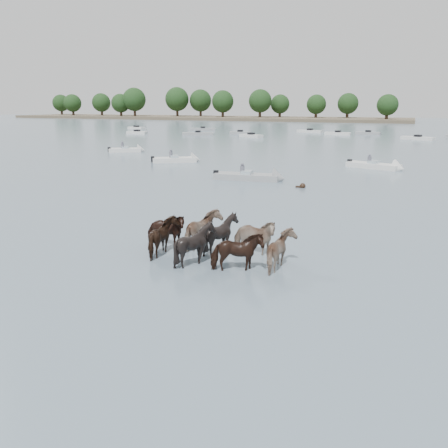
% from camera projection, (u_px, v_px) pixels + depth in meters
% --- Properties ---
extents(ground, '(400.00, 400.00, 0.00)m').
position_uv_depth(ground, '(130.00, 265.00, 16.83)').
color(ground, '#4C5E6D').
rests_on(ground, ground).
extents(shoreline, '(160.00, 30.00, 1.00)m').
position_uv_depth(shoreline, '(197.00, 118.00, 176.31)').
color(shoreline, '#4C4233').
rests_on(shoreline, ground).
extents(pony_herd, '(7.18, 3.82, 1.71)m').
position_uv_depth(pony_herd, '(213.00, 240.00, 17.56)').
color(pony_herd, black).
rests_on(pony_herd, ground).
extents(swimming_pony, '(0.72, 0.44, 0.44)m').
position_uv_depth(swimming_pony, '(302.00, 186.00, 32.24)').
color(swimming_pony, black).
rests_on(swimming_pony, ground).
extents(motorboat_a, '(5.02, 4.00, 1.92)m').
position_uv_depth(motorboat_a, '(181.00, 160.00, 46.44)').
color(motorboat_a, silver).
rests_on(motorboat_a, ground).
extents(motorboat_b, '(5.88, 2.24, 1.92)m').
position_uv_depth(motorboat_b, '(256.00, 177.00, 35.41)').
color(motorboat_b, gray).
rests_on(motorboat_b, ground).
extents(motorboat_c, '(5.56, 3.32, 1.92)m').
position_uv_depth(motorboat_c, '(381.00, 167.00, 41.40)').
color(motorboat_c, silver).
rests_on(motorboat_c, ground).
extents(motorboat_f, '(4.60, 3.62, 1.92)m').
position_uv_depth(motorboat_f, '(131.00, 150.00, 56.06)').
color(motorboat_f, silver).
rests_on(motorboat_f, ground).
extents(distant_flotilla, '(108.51, 27.02, 0.93)m').
position_uv_depth(distant_flotilla, '(357.00, 135.00, 82.76)').
color(distant_flotilla, silver).
rests_on(distant_flotilla, ground).
extents(treeline, '(150.93, 18.77, 12.33)m').
position_uv_depth(treeline, '(188.00, 102.00, 176.79)').
color(treeline, '#382619').
rests_on(treeline, ground).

